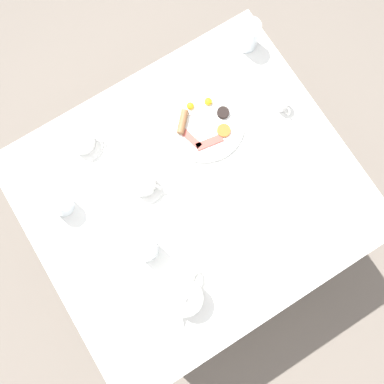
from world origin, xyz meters
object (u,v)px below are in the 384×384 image
object	(u,v)px
breakfast_plate	(203,122)
knife_by_plate	(197,221)
fork_by_plate	(141,358)
teapot_near	(185,296)
teacup_with_saucer_right	(82,142)
wine_glass_spare	(146,250)
creamer_jug	(282,103)
water_glass_short	(59,204)
water_glass_tall	(248,35)
teacup_with_saucer_left	(144,184)
spoon_for_tea	(303,199)

from	to	relation	value
breakfast_plate	knife_by_plate	xyz separation A→B (m)	(0.31, -0.22, -0.01)
breakfast_plate	fork_by_plate	xyz separation A→B (m)	(0.61, -0.63, -0.01)
teapot_near	teacup_with_saucer_right	world-z (taller)	teapot_near
wine_glass_spare	teacup_with_saucer_right	bearing A→B (deg)	-179.67
teacup_with_saucer_right	wine_glass_spare	distance (m)	0.47
creamer_jug	knife_by_plate	size ratio (longest dim) A/B	0.41
water_glass_short	knife_by_plate	bearing A→B (deg)	51.62
teapot_near	creamer_jug	distance (m)	0.79
knife_by_plate	water_glass_short	bearing A→B (deg)	-128.38
teacup_with_saucer_right	fork_by_plate	size ratio (longest dim) A/B	0.87
wine_glass_spare	fork_by_plate	xyz separation A→B (m)	(0.30, -0.21, -0.05)
knife_by_plate	water_glass_tall	bearing A→B (deg)	132.53
teapot_near	teacup_with_saucer_left	bearing A→B (deg)	-136.70
breakfast_plate	water_glass_short	size ratio (longest dim) A/B	3.04
teapot_near	creamer_jug	bearing A→B (deg)	174.63
creamer_jug	knife_by_plate	bearing A→B (deg)	-67.96
knife_by_plate	teacup_with_saucer_right	bearing A→B (deg)	-156.26
water_glass_tall	spoon_for_tea	distance (m)	0.66
creamer_jug	spoon_for_tea	bearing A→B (deg)	-21.14
teacup_with_saucer_right	water_glass_tall	world-z (taller)	water_glass_tall
water_glass_tall	teacup_with_saucer_right	bearing A→B (deg)	-88.22
teapot_near	spoon_for_tea	distance (m)	0.55
knife_by_plate	spoon_for_tea	size ratio (longest dim) A/B	1.26
water_glass_tall	fork_by_plate	distance (m)	1.24
fork_by_plate	spoon_for_tea	xyz separation A→B (m)	(-0.16, 0.79, 0.00)
breakfast_plate	water_glass_short	distance (m)	0.61
wine_glass_spare	teapot_near	bearing A→B (deg)	9.20
teapot_near	teacup_with_saucer_right	distance (m)	0.67
water_glass_short	creamer_jug	world-z (taller)	water_glass_short
breakfast_plate	water_glass_short	xyz separation A→B (m)	(0.00, -0.61, 0.04)
teacup_with_saucer_left	breakfast_plate	bearing A→B (deg)	106.24
wine_glass_spare	creamer_jug	bearing A→B (deg)	105.76
breakfast_plate	wine_glass_spare	world-z (taller)	wine_glass_spare
teacup_with_saucer_left	spoon_for_tea	distance (m)	0.59
teacup_with_saucer_left	fork_by_plate	xyz separation A→B (m)	(0.51, -0.32, -0.03)
teapot_near	creamer_jug	xyz separation A→B (m)	(-0.41, 0.68, -0.02)
water_glass_short	water_glass_tall	bearing A→B (deg)	101.57
water_glass_short	spoon_for_tea	xyz separation A→B (m)	(0.44, 0.76, -0.05)
water_glass_tall	teapot_near	bearing A→B (deg)	-45.67
water_glass_tall	knife_by_plate	distance (m)	0.74
breakfast_plate	fork_by_plate	world-z (taller)	breakfast_plate
breakfast_plate	knife_by_plate	world-z (taller)	breakfast_plate
teacup_with_saucer_left	spoon_for_tea	size ratio (longest dim) A/B	0.97
teacup_with_saucer_left	fork_by_plate	world-z (taller)	teacup_with_saucer_left
teacup_with_saucer_left	fork_by_plate	distance (m)	0.60
water_glass_tall	water_glass_short	distance (m)	0.95
creamer_jug	spoon_for_tea	xyz separation A→B (m)	(0.34, -0.13, -0.03)
teapot_near	fork_by_plate	world-z (taller)	teapot_near
knife_by_plate	teapot_near	bearing A→B (deg)	-40.65
fork_by_plate	spoon_for_tea	bearing A→B (deg)	101.71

